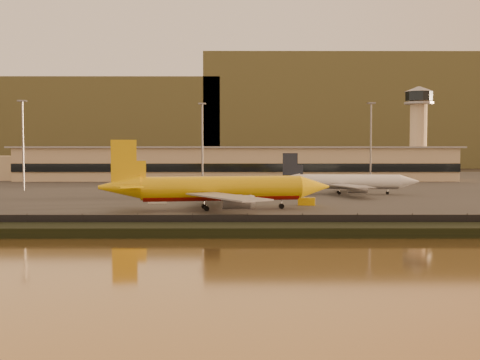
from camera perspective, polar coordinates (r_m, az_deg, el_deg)
The scene contains 12 objects.
ground at distance 100.59m, azimuth -0.55°, elevation -3.86°, with size 900.00×900.00×0.00m, color black.
embankment at distance 83.64m, azimuth -0.61°, elevation -4.77°, with size 320.00×7.00×1.40m, color black.
tarmac at distance 195.23m, azimuth -0.40°, elevation -0.50°, with size 320.00×220.00×0.20m, color #2D2D2D.
perimeter_fence at distance 87.53m, azimuth -0.59°, elevation -4.03°, with size 300.00×0.05×2.20m, color black.
terminal_building at distance 226.00m, azimuth -4.06°, elevation 1.53°, with size 202.00×25.00×12.60m.
control_tower at distance 241.28m, azimuth 16.56°, elevation 5.17°, with size 11.20×11.20×35.50m.
apron_light_masts at distance 175.50m, azimuth 4.50°, elevation 4.20°, with size 152.20×12.20×25.40m.
distant_hills at distance 440.81m, azimuth -3.02°, elevation 5.52°, with size 470.00×160.00×70.00m.
dhl_cargo_jet at distance 115.84m, azimuth -2.14°, elevation -0.86°, with size 44.94×43.48×13.45m.
white_narrowbody_jet at distance 157.78m, azimuth 10.08°, elevation -0.18°, with size 37.05×36.03×10.64m.
gse_vehicle_yellow at distance 126.06m, azimuth 6.32°, elevation -2.03°, with size 3.54×1.59×1.59m, color #E4B60C.
gse_vehicle_white at distance 130.83m, azimuth -7.86°, elevation -1.82°, with size 3.93×1.77×1.77m, color white.
Camera 1 is at (0.55, -99.87, 12.01)m, focal length 45.00 mm.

